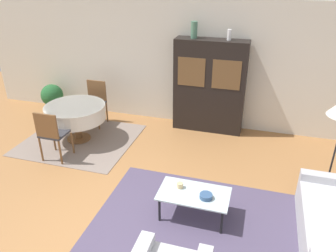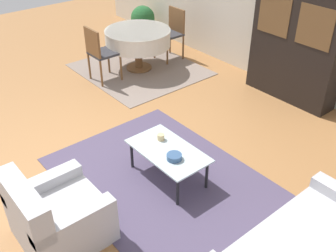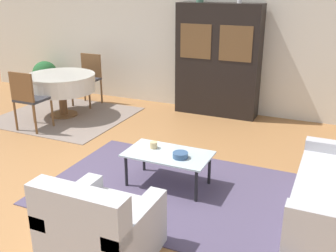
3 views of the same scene
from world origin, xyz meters
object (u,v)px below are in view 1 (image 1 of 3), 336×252
(vase_short, at_px, (229,35))
(cup, at_px, (180,185))
(dining_chair_near, at_px, (52,132))
(dining_table, at_px, (75,113))
(potted_plant, at_px, (52,97))
(vase_tall, at_px, (194,30))
(bowl, at_px, (206,196))
(display_cabinet, at_px, (209,86))
(dining_chair_far, at_px, (95,100))
(coffee_table, at_px, (194,196))

(vase_short, bearing_deg, cup, -94.52)
(dining_chair_near, bearing_deg, dining_table, 90.00)
(vase_short, distance_m, potted_plant, 4.40)
(dining_table, relative_size, potted_plant, 1.68)
(vase_tall, distance_m, potted_plant, 3.80)
(bowl, xyz_separation_m, vase_tall, (-0.87, 2.92, 1.67))
(cup, height_order, vase_short, vase_short)
(display_cabinet, height_order, potted_plant, display_cabinet)
(vase_short, bearing_deg, potted_plant, -177.13)
(cup, distance_m, vase_short, 3.23)
(dining_chair_far, relative_size, potted_plant, 1.36)
(coffee_table, distance_m, cup, 0.24)
(dining_table, relative_size, bowl, 6.85)
(display_cabinet, distance_m, dining_table, 2.80)
(display_cabinet, xyz_separation_m, dining_table, (-2.46, -1.27, -0.37))
(dining_chair_far, bearing_deg, cup, 137.61)
(cup, bearing_deg, vase_tall, 99.58)
(coffee_table, height_order, potted_plant, potted_plant)
(coffee_table, bearing_deg, dining_chair_far, 139.12)
(display_cabinet, bearing_deg, cup, -87.88)
(potted_plant, bearing_deg, dining_table, -39.50)
(bowl, bearing_deg, dining_chair_near, 164.23)
(coffee_table, relative_size, potted_plant, 1.39)
(dining_table, bearing_deg, dining_chair_near, -90.00)
(display_cabinet, bearing_deg, dining_chair_far, -169.63)
(dining_chair_far, bearing_deg, potted_plant, -10.86)
(dining_chair_far, relative_size, vase_tall, 2.99)
(vase_tall, bearing_deg, potted_plant, -176.54)
(dining_chair_near, bearing_deg, cup, -15.51)
(bowl, height_order, vase_tall, vase_tall)
(dining_chair_near, bearing_deg, bowl, -15.77)
(vase_tall, bearing_deg, coffee_table, -76.45)
(cup, bearing_deg, potted_plant, 146.11)
(potted_plant, bearing_deg, vase_short, 2.87)
(dining_table, distance_m, bowl, 3.40)
(coffee_table, height_order, bowl, bowl)
(coffee_table, distance_m, vase_tall, 3.42)
(display_cabinet, relative_size, potted_plant, 2.75)
(coffee_table, relative_size, display_cabinet, 0.51)
(dining_table, bearing_deg, display_cabinet, 27.20)
(dining_chair_far, distance_m, vase_tall, 2.64)
(dining_chair_far, distance_m, vase_short, 3.19)
(bowl, relative_size, potted_plant, 0.25)
(dining_chair_near, relative_size, vase_short, 4.72)
(dining_chair_near, relative_size, bowl, 5.55)
(cup, bearing_deg, dining_chair_near, 164.49)
(vase_tall, bearing_deg, dining_chair_near, -135.18)
(dining_chair_near, bearing_deg, vase_tall, 44.82)
(display_cabinet, bearing_deg, vase_short, 0.16)
(dining_chair_far, distance_m, bowl, 3.86)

